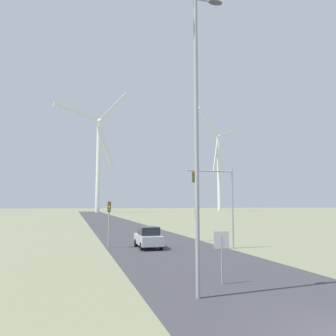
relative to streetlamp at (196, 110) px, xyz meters
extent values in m
cube|color=#38383D|center=(2.88, 43.11, -7.76)|extent=(10.00, 240.00, 0.01)
cylinder|color=#93999E|center=(0.00, 0.00, -1.32)|extent=(0.18, 0.18, 12.88)
ellipsoid|color=#4C4C51|center=(0.97, 0.00, 5.07)|extent=(0.70, 0.32, 0.20)
cylinder|color=#93999E|center=(1.93, 1.84, -6.62)|extent=(0.07, 0.07, 2.28)
cube|color=white|center=(1.93, 1.82, -5.71)|extent=(0.81, 0.01, 0.81)
cube|color=red|center=(1.93, 1.84, -5.71)|extent=(0.76, 0.02, 0.76)
cylinder|color=#93999E|center=(-1.90, 16.23, -5.77)|extent=(0.11, 0.11, 3.98)
cube|color=#4C511E|center=(-1.90, 16.23, -4.23)|extent=(0.28, 0.24, 0.90)
sphere|color=red|center=(-1.90, 16.10, -3.96)|extent=(0.16, 0.16, 0.16)
sphere|color=gold|center=(-1.90, 16.10, -4.23)|extent=(0.16, 0.16, 0.16)
sphere|color=green|center=(-1.90, 16.10, -4.50)|extent=(0.16, 0.16, 0.16)
cylinder|color=#93999E|center=(7.42, 19.35, -6.15)|extent=(0.11, 0.11, 3.23)
cube|color=#4C511E|center=(7.42, 19.35, -4.98)|extent=(0.28, 0.24, 0.90)
sphere|color=red|center=(7.42, 19.22, -4.71)|extent=(0.16, 0.16, 0.16)
sphere|color=gold|center=(7.42, 19.22, -4.98)|extent=(0.16, 0.16, 0.16)
sphere|color=green|center=(7.42, 19.22, -5.25)|extent=(0.16, 0.16, 0.16)
cylinder|color=#93999E|center=(8.30, 13.00, -4.35)|extent=(0.14, 0.14, 6.82)
cylinder|color=#93999E|center=(6.23, 13.00, -1.19)|extent=(4.14, 0.12, 0.12)
cube|color=#4C511E|center=(4.78, 13.00, -1.74)|extent=(0.28, 0.24, 0.90)
sphere|color=red|center=(4.78, 12.87, -1.47)|extent=(0.18, 0.18, 0.18)
cube|color=#B7BCC1|center=(1.39, 15.29, -7.03)|extent=(1.86, 4.13, 0.80)
cube|color=#1E2328|center=(1.39, 15.14, -6.28)|extent=(1.59, 2.12, 0.70)
cylinder|color=black|center=(0.56, 16.56, -7.43)|extent=(0.22, 0.66, 0.66)
cylinder|color=black|center=(2.21, 16.56, -7.43)|extent=(0.22, 0.66, 0.66)
cylinder|color=black|center=(0.56, 14.02, -7.43)|extent=(0.22, 0.66, 0.66)
cylinder|color=black|center=(2.21, 14.02, -7.43)|extent=(0.22, 0.66, 0.66)
cylinder|color=white|center=(6.07, 143.28, 13.76)|extent=(2.20, 2.20, 43.04)
sphere|color=white|center=(6.07, 143.28, 35.28)|extent=(2.60, 2.60, 2.60)
cube|color=white|center=(13.15, 146.17, 43.96)|extent=(14.80, 6.42, 17.58)
cube|color=white|center=(-4.43, 139.00, 37.55)|extent=(20.35, 8.68, 6.07)
cube|color=white|center=(9.50, 144.68, 24.31)|extent=(8.23, 3.74, 21.27)
cylinder|color=white|center=(75.99, 160.41, 13.79)|extent=(2.20, 2.20, 43.10)
sphere|color=white|center=(75.99, 160.41, 35.34)|extent=(2.60, 2.60, 2.60)
cube|color=white|center=(68.39, 156.77, 42.79)|extent=(15.63, 7.81, 15.39)
cube|color=white|center=(73.98, 159.44, 24.32)|extent=(5.61, 3.03, 21.13)
cube|color=white|center=(85.62, 165.00, 38.92)|extent=(18.87, 9.36, 8.44)
camera|label=1|loc=(-4.94, -12.73, -4.01)|focal=35.00mm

